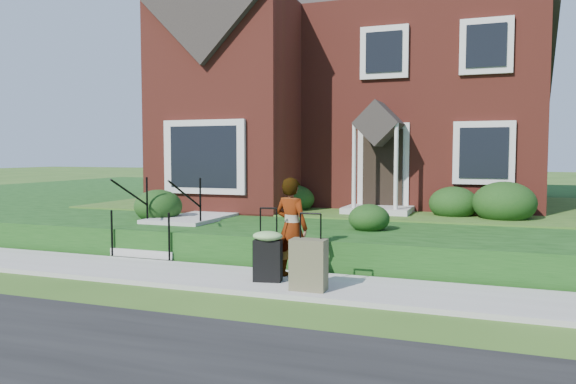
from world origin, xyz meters
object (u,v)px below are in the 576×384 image
at_px(front_steps, 168,231).
at_px(suitcase_black, 268,253).
at_px(suitcase_olive, 309,264).
at_px(woman, 291,227).

xyz_separation_m(front_steps, suitcase_black, (3.05, -1.95, 0.06)).
height_order(front_steps, suitcase_olive, front_steps).
bearing_deg(suitcase_black, front_steps, 136.39).
height_order(woman, suitcase_black, woman).
xyz_separation_m(suitcase_black, suitcase_olive, (0.79, -0.33, -0.07)).
relative_size(suitcase_black, suitcase_olive, 1.02).
height_order(suitcase_black, suitcase_olive, suitcase_black).
relative_size(front_steps, woman, 1.24).
xyz_separation_m(woman, suitcase_olive, (0.54, -0.73, -0.43)).
distance_m(woman, suitcase_olive, 1.00).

